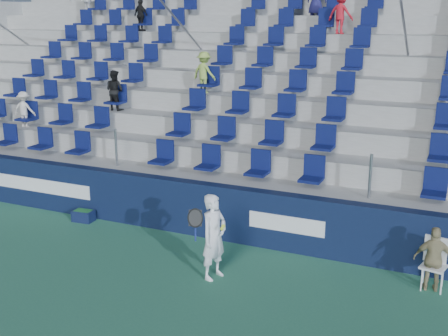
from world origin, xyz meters
name	(u,v)px	position (x,y,z in m)	size (l,w,h in m)	color
ground	(145,303)	(0.00, 0.00, 0.00)	(70.00, 70.00, 0.00)	#327556
sponsor_wall	(222,212)	(0.00, 3.15, 0.60)	(24.00, 0.32, 1.20)	#0F1938
grandstand	(296,108)	(0.00, 8.24, 2.13)	(24.00, 8.17, 6.63)	#A8A8A2
tennis_player	(214,237)	(0.65, 1.36, 0.81)	(0.69, 0.67, 1.61)	white
line_judge_chair	(434,259)	(4.37, 2.65, 0.53)	(0.48, 0.49, 0.92)	white
line_judge	(434,259)	(4.37, 2.50, 0.59)	(0.69, 0.29, 1.18)	tan
ball_bin	(83,215)	(-3.43, 2.75, 0.15)	(0.51, 0.36, 0.27)	#0F183A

